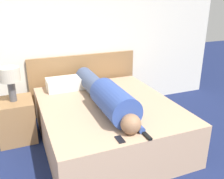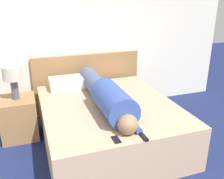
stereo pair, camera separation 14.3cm
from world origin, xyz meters
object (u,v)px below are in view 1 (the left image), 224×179
at_px(pillow_near_headboard, 66,84).
at_px(tv_remote, 147,136).
at_px(table_lamp, 10,77).
at_px(bed, 108,123).
at_px(person_lying, 106,95).
at_px(nightstand, 16,120).
at_px(cell_phone, 120,139).

bearing_deg(pillow_near_headboard, tv_remote, -75.03).
distance_m(table_lamp, pillow_near_headboard, 0.83).
height_order(bed, person_lying, person_lying).
bearing_deg(nightstand, cell_phone, -56.16).
xyz_separation_m(table_lamp, pillow_near_headboard, (0.75, 0.22, -0.26)).
xyz_separation_m(bed, nightstand, (-1.13, 0.53, 0.01)).
relative_size(bed, tv_remote, 12.93).
bearing_deg(table_lamp, nightstand, 0.00).
xyz_separation_m(table_lamp, cell_phone, (0.93, -1.38, -0.34)).
relative_size(nightstand, cell_phone, 4.39).
xyz_separation_m(bed, table_lamp, (-1.13, 0.53, 0.62)).
bearing_deg(bed, person_lying, -127.58).
xyz_separation_m(bed, person_lying, (-0.05, -0.07, 0.43)).
height_order(pillow_near_headboard, cell_phone, pillow_near_headboard).
relative_size(nightstand, person_lying, 0.32).
bearing_deg(pillow_near_headboard, cell_phone, -83.89).
distance_m(table_lamp, cell_phone, 1.69).
bearing_deg(pillow_near_headboard, nightstand, -163.49).
xyz_separation_m(pillow_near_headboard, cell_phone, (0.17, -1.60, -0.08)).
xyz_separation_m(person_lying, cell_phone, (-0.15, -0.78, -0.15)).
bearing_deg(tv_remote, bed, 94.26).
bearing_deg(tv_remote, person_lying, 98.09).
distance_m(bed, tv_remote, 0.95).
height_order(bed, pillow_near_headboard, pillow_near_headboard).
distance_m(bed, cell_phone, 0.92).
bearing_deg(bed, tv_remote, -85.74).
relative_size(bed, table_lamp, 4.28).
bearing_deg(nightstand, bed, -25.21).
distance_m(nightstand, pillow_near_headboard, 0.86).
xyz_separation_m(person_lying, tv_remote, (0.12, -0.83, -0.14)).
xyz_separation_m(table_lamp, tv_remote, (1.20, -1.43, -0.33)).
height_order(table_lamp, tv_remote, table_lamp).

